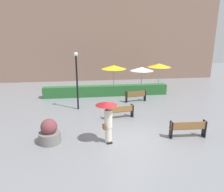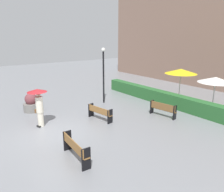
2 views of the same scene
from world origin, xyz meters
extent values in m
plane|color=gray|center=(0.00, 0.00, 0.00)|extent=(60.00, 60.00, 0.00)
cube|color=olive|center=(0.02, 3.00, 0.43)|extent=(1.78, 0.57, 0.04)
cube|color=olive|center=(0.04, 2.84, 0.64)|extent=(1.74, 0.34, 0.37)
cube|color=black|center=(-0.79, 2.84, 0.41)|extent=(0.12, 0.38, 0.82)
cube|color=black|center=(0.83, 3.12, 0.41)|extent=(0.12, 0.38, 0.82)
cube|color=olive|center=(2.99, -0.14, 0.48)|extent=(1.89, 0.36, 0.04)
cube|color=olive|center=(2.99, -0.29, 0.69)|extent=(1.88, 0.14, 0.39)
cube|color=black|center=(2.11, -0.11, 0.44)|extent=(0.08, 0.36, 0.88)
cube|color=black|center=(3.87, -0.20, 0.44)|extent=(0.08, 0.36, 0.88)
cube|color=brown|center=(1.88, 6.41, 0.43)|extent=(1.74, 0.49, 0.04)
cube|color=brown|center=(1.90, 6.28, 0.66)|extent=(1.71, 0.31, 0.42)
cube|color=black|center=(1.09, 6.27, 0.44)|extent=(0.11, 0.33, 0.87)
cube|color=black|center=(2.68, 6.52, 0.44)|extent=(0.11, 0.33, 0.87)
cylinder|color=silver|center=(-1.12, -0.17, 0.40)|extent=(0.32, 0.32, 0.81)
cube|color=black|center=(-1.10, -0.23, 0.04)|extent=(0.33, 0.38, 0.08)
cylinder|color=silver|center=(-1.12, -0.17, 1.25)|extent=(0.38, 0.38, 0.88)
sphere|color=tan|center=(-1.12, -0.17, 1.79)|extent=(0.21, 0.21, 0.21)
cube|color=brown|center=(-1.33, -0.25, 0.86)|extent=(0.17, 0.30, 0.22)
cylinder|color=black|center=(-1.21, -0.20, 1.57)|extent=(0.02, 0.02, 0.90)
cone|color=maroon|center=(-1.21, -0.20, 2.02)|extent=(1.04, 1.04, 0.16)
cylinder|color=slate|center=(-3.96, 0.19, 0.27)|extent=(1.06, 1.06, 0.54)
sphere|color=brown|center=(-3.96, 0.19, 0.83)|extent=(0.79, 0.79, 0.79)
cylinder|color=black|center=(-2.68, 5.10, 1.89)|extent=(0.12, 0.12, 3.78)
sphere|color=white|center=(-2.68, 5.10, 3.90)|extent=(0.28, 0.28, 0.28)
cylinder|color=silver|center=(0.58, 9.74, 1.17)|extent=(0.06, 0.06, 2.34)
cone|color=yellow|center=(0.58, 9.74, 2.34)|extent=(2.31, 2.31, 0.35)
cylinder|color=silver|center=(3.24, 9.70, 1.07)|extent=(0.06, 0.06, 2.13)
cone|color=white|center=(3.24, 9.70, 2.13)|extent=(2.19, 2.19, 0.35)
cube|color=#28602D|center=(-0.27, 8.40, 0.46)|extent=(10.82, 0.70, 0.92)
cube|color=#846656|center=(0.00, 16.00, 5.46)|extent=(28.00, 1.20, 10.93)
camera|label=1|loc=(-2.22, -9.53, 4.99)|focal=33.89mm
camera|label=2|loc=(9.93, -3.55, 4.74)|focal=34.08mm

